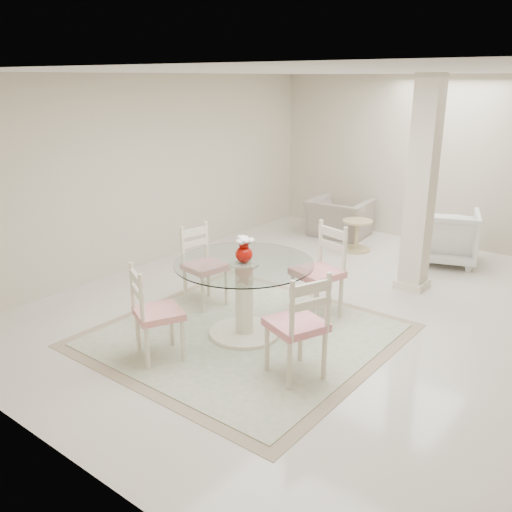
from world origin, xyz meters
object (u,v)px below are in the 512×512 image
Objects in this scene: dining_chair_east at (301,319)px; side_table at (357,237)px; column at (421,186)px; recliner_taupe at (339,218)px; dining_table at (244,299)px; dining_chair_west at (201,260)px; dining_chair_south at (151,307)px; red_vase at (244,249)px; armchair_white at (446,236)px; dining_chair_north at (323,264)px.

side_table is (-1.46, 3.82, -0.38)m from dining_chair_east.
column is 2.71× the size of recliner_taupe.
column is at bearing 71.05° from dining_table.
dining_chair_west is 1.43m from dining_chair_south.
red_vase is 0.31× the size of armchair_white.
dining_chair_north reaches higher than side_table.
dining_chair_east is at bearing -21.35° from dining_table.
dining_chair_west is at bearing -89.28° from dining_chair_east.
red_vase is 0.26× the size of dining_chair_west.
dining_table reaches higher than side_table.
armchair_white is 1.36m from side_table.
recliner_taupe is at bearing 106.04° from red_vase.
recliner_taupe is at bearing 139.25° from side_table.
column is 2.01m from side_table.
dining_chair_east is at bearing -87.87° from column.
dining_chair_south is at bearing -111.67° from dining_table.
dining_chair_north is 2.41× the size of side_table.
dining_chair_west is (-1.32, -0.60, -0.06)m from dining_chair_north.
column is 2.53× the size of dining_chair_south.
dining_chair_east is at bearing -69.16° from side_table.
column is 5.45× the size of side_table.
dining_chair_south is at bearing -88.38° from side_table.
dining_chair_west is 1.01× the size of dining_chair_south.
side_table is (-0.12, 4.40, -0.33)m from dining_chair_south.
dining_chair_north reaches higher than red_vase.
red_vase reaches higher than armchair_white.
recliner_taupe is at bearing -54.83° from dining_chair_south.
dining_table is at bearing -89.69° from dining_chair_east.
column is 2.77m from dining_table.
armchair_white is at bearing 167.27° from recliner_taupe.
dining_chair_west reaches higher than recliner_taupe.
dining_chair_north is 1.10× the size of dining_chair_west.
dining_chair_south is at bearing -109.72° from column.
recliner_taupe is at bearing 142.41° from column.
column is 9.73× the size of red_vase.
dining_chair_east is 4.13m from armchair_white.
dining_table is 1.25× the size of dining_chair_east.
dining_chair_north is at bearing -134.50° from dining_chair_east.
dining_table reaches higher than armchair_white.
red_vase is at bearing -100.73° from dining_chair_west.
recliner_taupe is 2.01× the size of side_table.
column is 2.94m from dining_chair_east.
side_table is (-1.31, -0.30, -0.18)m from armchair_white.
column reaches higher than side_table.
dining_chair_east is 1.16× the size of recliner_taupe.
column is at bearing -156.20° from dining_chair_east.
dining_chair_north is at bearing -84.96° from dining_chair_south.
dining_chair_north is at bearing -107.71° from column.
column is at bearing 71.13° from red_vase.
dining_table is 1.03m from dining_chair_south.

